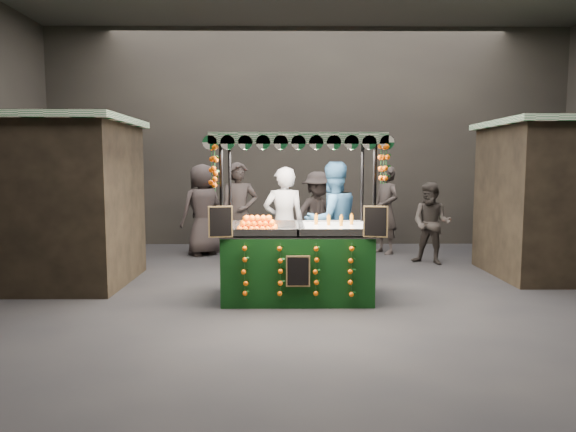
{
  "coord_description": "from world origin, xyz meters",
  "views": [
    {
      "loc": [
        -0.54,
        -7.02,
        1.87
      ],
      "look_at": [
        -0.49,
        0.38,
        1.13
      ],
      "focal_mm": 32.03,
      "sensor_mm": 36.0,
      "label": 1
    }
  ],
  "objects": [
    {
      "name": "ground",
      "position": [
        0.0,
        0.0,
        0.0
      ],
      "size": [
        12.0,
        12.0,
        0.0
      ],
      "primitive_type": "plane",
      "color": "black",
      "rests_on": "ground"
    },
    {
      "name": "market_hall",
      "position": [
        0.0,
        0.0,
        3.38
      ],
      "size": [
        12.1,
        10.1,
        5.05
      ],
      "color": "black",
      "rests_on": "ground"
    },
    {
      "name": "neighbour_stall_left",
      "position": [
        -4.4,
        1.0,
        1.31
      ],
      "size": [
        3.0,
        2.2,
        2.6
      ],
      "color": "black",
      "rests_on": "ground"
    },
    {
      "name": "juice_stall",
      "position": [
        -0.35,
        0.02,
        0.71
      ],
      "size": [
        2.34,
        1.38,
        2.27
      ],
      "color": "black",
      "rests_on": "ground"
    },
    {
      "name": "vendor_grey",
      "position": [
        -0.54,
        1.2,
        0.92
      ],
      "size": [
        0.71,
        0.5,
        1.83
      ],
      "rotation": [
        0.0,
        0.0,
        3.23
      ],
      "color": "gray",
      "rests_on": "ground"
    },
    {
      "name": "vendor_blue",
      "position": [
        0.23,
        1.11,
        0.96
      ],
      "size": [
        1.13,
        1.01,
        1.91
      ],
      "rotation": [
        0.0,
        0.0,
        3.52
      ],
      "color": "navy",
      "rests_on": "ground"
    },
    {
      "name": "shopper_0",
      "position": [
        -1.37,
        2.42,
        0.96
      ],
      "size": [
        0.77,
        0.58,
        1.91
      ],
      "rotation": [
        0.0,
        0.0,
        0.19
      ],
      "color": "black",
      "rests_on": "ground"
    },
    {
      "name": "shopper_1",
      "position": [
        2.23,
        2.53,
        0.77
      ],
      "size": [
        0.95,
        0.9,
        1.54
      ],
      "rotation": [
        0.0,
        0.0,
        -0.57
      ],
      "color": "#2B2623",
      "rests_on": "ground"
    },
    {
      "name": "shopper_2",
      "position": [
        -2.13,
        3.78,
        0.78
      ],
      "size": [
        0.97,
        0.84,
        1.56
      ],
      "rotation": [
        0.0,
        0.0,
        2.53
      ],
      "color": "#2A2322",
      "rests_on": "ground"
    },
    {
      "name": "shopper_3",
      "position": [
        0.14,
        3.28,
        0.86
      ],
      "size": [
        1.29,
        1.14,
        1.73
      ],
      "rotation": [
        0.0,
        0.0,
        0.57
      ],
      "color": "#2C2624",
      "rests_on": "ground"
    },
    {
      "name": "shopper_4",
      "position": [
        -2.22,
        3.54,
        0.94
      ],
      "size": [
        1.1,
        1.03,
        1.88
      ],
      "rotation": [
        0.0,
        0.0,
        3.78
      ],
      "color": "#2C2524",
      "rests_on": "ground"
    },
    {
      "name": "shopper_5",
      "position": [
        4.5,
        2.03,
        0.89
      ],
      "size": [
        1.15,
        1.72,
        1.78
      ],
      "rotation": [
        0.0,
        0.0,
        1.99
      ],
      "color": "black",
      "rests_on": "ground"
    },
    {
      "name": "shopper_6",
      "position": [
        1.6,
        3.71,
        0.93
      ],
      "size": [
        0.72,
        0.81,
        1.85
      ],
      "rotation": [
        0.0,
        0.0,
        -1.04
      ],
      "color": "#2C2624",
      "rests_on": "ground"
    }
  ]
}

